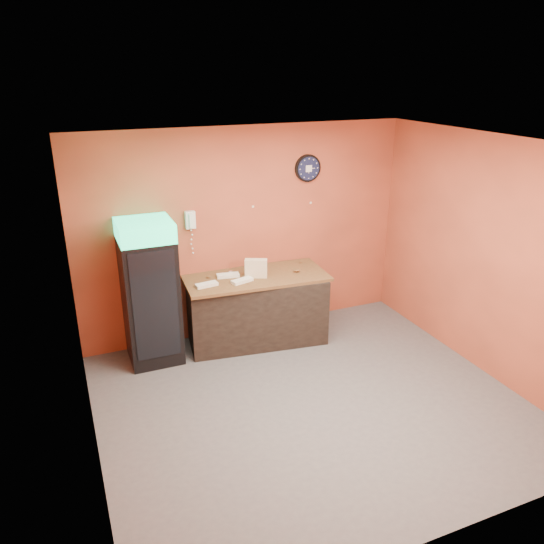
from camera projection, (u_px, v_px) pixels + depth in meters
floor at (311, 403)px, 5.86m from camera, size 4.50×4.50×0.00m
back_wall at (246, 233)px, 7.07m from camera, size 4.50×0.02×2.80m
left_wall at (80, 326)px, 4.54m from camera, size 0.02×4.00×2.80m
right_wall at (487, 257)px, 6.16m from camera, size 0.02×4.00×2.80m
ceiling at (319, 146)px, 4.84m from camera, size 4.50×4.00×0.02m
beverage_cooler at (151, 295)px, 6.42m from camera, size 0.64×0.65×1.81m
prep_counter at (256, 309)px, 7.07m from camera, size 1.87×1.02×0.89m
wall_clock at (308, 168)px, 7.07m from camera, size 0.37×0.06×0.37m
wall_phone at (190, 220)px, 6.65m from camera, size 0.12×0.11×0.22m
butcher_paper at (256, 277)px, 6.90m from camera, size 1.90×0.96×0.04m
sub_roll_stack at (256, 268)px, 6.81m from camera, size 0.30×0.21×0.24m
wrapped_sandwich_left at (207, 285)px, 6.56m from camera, size 0.29×0.14×0.04m
wrapped_sandwich_mid at (242, 281)px, 6.68m from camera, size 0.30×0.18×0.04m
wrapped_sandwich_right at (228, 275)px, 6.85m from camera, size 0.30×0.16×0.04m
kitchen_tool at (230, 273)px, 6.92m from camera, size 0.05×0.05×0.05m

